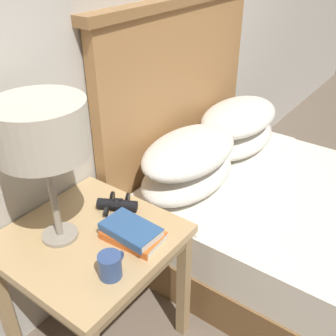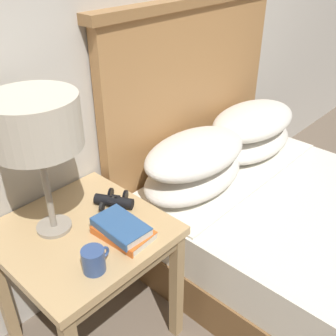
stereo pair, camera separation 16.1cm
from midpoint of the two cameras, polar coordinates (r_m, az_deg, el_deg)
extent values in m
plane|color=#6B5B4C|center=(1.99, 11.94, -21.65)|extent=(20.00, 20.00, 0.00)
cube|color=beige|center=(1.75, -11.96, 21.87)|extent=(8.00, 0.06, 2.60)
cube|color=tan|center=(1.51, -14.47, -10.12)|extent=(0.58, 0.58, 0.04)
cube|color=#917650|center=(1.54, -14.26, -11.33)|extent=(0.55, 0.55, 0.05)
cube|color=#A4865B|center=(1.72, -0.52, -16.84)|extent=(0.04, 0.04, 0.57)
cube|color=#A4865B|center=(1.80, -25.15, -17.95)|extent=(0.04, 0.04, 0.57)
cube|color=#A4865B|center=(1.98, -12.63, -9.94)|extent=(0.04, 0.04, 0.57)
cube|color=white|center=(2.13, 7.07, -0.42)|extent=(1.13, 0.28, 0.01)
cube|color=#AD7A47|center=(2.21, -0.52, 6.19)|extent=(1.24, 0.06, 1.26)
cube|color=olive|center=(2.03, -0.62, 23.12)|extent=(1.30, 0.10, 0.04)
ellipsoid|color=silver|center=(1.95, 0.57, -0.93)|extent=(0.60, 0.36, 0.15)
ellipsoid|color=silver|center=(2.34, 7.95, 4.47)|extent=(0.60, 0.36, 0.15)
ellipsoid|color=silver|center=(1.89, 0.73, 2.43)|extent=(0.60, 0.36, 0.15)
ellipsoid|color=silver|center=(2.29, 8.28, 7.40)|extent=(0.60, 0.36, 0.15)
cylinder|color=gray|center=(1.52, -18.36, -9.28)|extent=(0.13, 0.13, 0.01)
cylinder|color=gray|center=(1.42, -19.50, -3.93)|extent=(0.02, 0.02, 0.33)
cylinder|color=beige|center=(1.30, -21.45, 5.30)|extent=(0.30, 0.30, 0.18)
cube|color=silver|center=(1.45, -8.27, -9.82)|extent=(0.14, 0.22, 0.03)
cube|color=orange|center=(1.44, -8.32, -9.37)|extent=(0.15, 0.22, 0.00)
cube|color=orange|center=(1.41, -9.97, -11.24)|extent=(0.02, 0.21, 0.03)
cube|color=silver|center=(1.43, -8.65, -8.95)|extent=(0.13, 0.21, 0.03)
cube|color=#2D568E|center=(1.42, -8.69, -8.49)|extent=(0.13, 0.21, 0.00)
cube|color=#2D568E|center=(1.40, -10.46, -10.16)|extent=(0.01, 0.21, 0.03)
cylinder|color=black|center=(1.58, -9.17, -5.51)|extent=(0.08, 0.10, 0.04)
cylinder|color=black|center=(1.61, -8.71, -4.51)|extent=(0.05, 0.03, 0.05)
cylinder|color=black|center=(1.54, -9.65, -6.55)|extent=(0.04, 0.03, 0.04)
cylinder|color=black|center=(1.60, -11.38, -5.28)|extent=(0.08, 0.10, 0.04)
cylinder|color=black|center=(1.63, -10.88, -4.30)|extent=(0.05, 0.03, 0.05)
cylinder|color=black|center=(1.56, -11.91, -6.30)|extent=(0.04, 0.03, 0.04)
cube|color=black|center=(1.58, -10.31, -5.17)|extent=(0.07, 0.06, 0.01)
cylinder|color=black|center=(1.58, -10.32, -5.04)|extent=(0.02, 0.02, 0.02)
cylinder|color=#334C84|center=(1.31, -12.03, -13.86)|extent=(0.08, 0.08, 0.08)
torus|color=#334C84|center=(1.33, -10.70, -12.74)|extent=(0.05, 0.01, 0.05)
camera|label=1|loc=(0.08, -92.79, -1.69)|focal=42.00mm
camera|label=2|loc=(0.08, 87.21, 1.69)|focal=42.00mm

